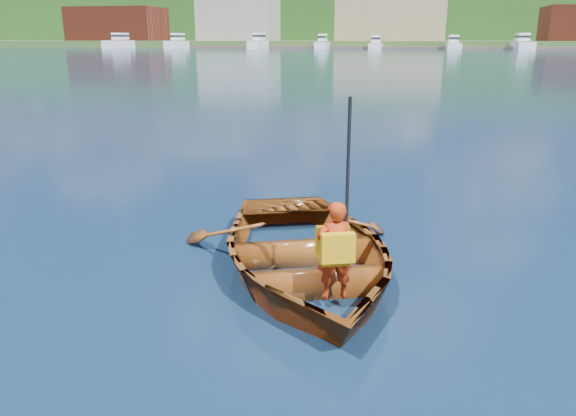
{
  "coord_description": "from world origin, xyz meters",
  "views": [
    {
      "loc": [
        1.71,
        -5.74,
        2.69
      ],
      "look_at": [
        0.41,
        0.34,
        0.8
      ],
      "focal_mm": 35.0,
      "sensor_mm": 36.0,
      "label": 1
    }
  ],
  "objects_px": {
    "child_paddler": "(335,249)",
    "dock": "(385,48)",
    "rowboat": "(304,252)",
    "marina_yachts": "(388,44)"
  },
  "relations": [
    {
      "from": "dock",
      "to": "marina_yachts",
      "type": "height_order",
      "value": "marina_yachts"
    },
    {
      "from": "rowboat",
      "to": "marina_yachts",
      "type": "height_order",
      "value": "marina_yachts"
    },
    {
      "from": "dock",
      "to": "rowboat",
      "type": "bearing_deg",
      "value": -87.63
    },
    {
      "from": "dock",
      "to": "child_paddler",
      "type": "bearing_deg",
      "value": -87.46
    },
    {
      "from": "child_paddler",
      "to": "dock",
      "type": "height_order",
      "value": "child_paddler"
    },
    {
      "from": "rowboat",
      "to": "dock",
      "type": "bearing_deg",
      "value": 92.37
    },
    {
      "from": "marina_yachts",
      "to": "child_paddler",
      "type": "bearing_deg",
      "value": -87.75
    },
    {
      "from": "marina_yachts",
      "to": "dock",
      "type": "bearing_deg",
      "value": 101.18
    },
    {
      "from": "rowboat",
      "to": "child_paddler",
      "type": "xyz_separation_m",
      "value": [
        0.46,
        -0.79,
        0.37
      ]
    },
    {
      "from": "rowboat",
      "to": "marina_yachts",
      "type": "relative_size",
      "value": 0.03
    }
  ]
}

